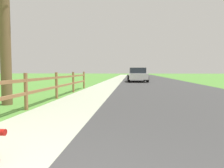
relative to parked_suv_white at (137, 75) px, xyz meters
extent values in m
plane|color=#4B8432|center=(-1.69, 4.13, -0.76)|extent=(120.00, 120.00, 0.00)
cube|color=#363636|center=(1.81, 6.13, -0.76)|extent=(7.00, 66.00, 0.01)
cube|color=#A1A78F|center=(-4.69, 6.13, -0.76)|extent=(6.00, 66.00, 0.01)
cube|color=#4B8432|center=(-6.19, 6.13, -0.76)|extent=(5.00, 66.00, 0.00)
cylinder|color=#A91511|center=(-2.33, -19.93, -0.35)|extent=(0.15, 0.08, 0.08)
cylinder|color=olive|center=(-3.81, -16.47, -0.21)|extent=(0.11, 0.11, 1.11)
cylinder|color=olive|center=(-3.81, -13.93, -0.21)|extent=(0.11, 0.11, 1.11)
cylinder|color=olive|center=(-3.81, -11.39, -0.21)|extent=(0.11, 0.11, 1.11)
cylinder|color=olive|center=(-3.81, -8.85, -0.21)|extent=(0.11, 0.11, 1.11)
cube|color=olive|center=(-3.81, -15.20, -0.26)|extent=(0.07, 12.70, 0.09)
cube|color=olive|center=(-3.81, -15.20, 0.13)|extent=(0.07, 12.70, 0.09)
cylinder|color=brown|center=(-4.94, -15.63, 1.41)|extent=(0.35, 0.35, 4.36)
cube|color=white|center=(0.00, 0.00, -0.16)|extent=(2.02, 4.77, 0.61)
cube|color=#1E232B|center=(0.00, 0.01, 0.44)|extent=(1.72, 2.54, 0.58)
cylinder|color=black|center=(-0.98, 1.43, -0.41)|extent=(0.24, 0.71, 0.71)
cylinder|color=black|center=(0.88, 1.49, -0.41)|extent=(0.24, 0.71, 0.71)
cylinder|color=black|center=(-0.88, -1.49, -0.41)|extent=(0.24, 0.71, 0.71)
cylinder|color=black|center=(0.98, -1.43, -0.41)|extent=(0.24, 0.71, 0.71)
cube|color=black|center=(0.13, 7.17, -0.13)|extent=(2.15, 4.76, 0.65)
cube|color=#1E232B|center=(0.13, 7.27, 0.43)|extent=(1.80, 2.38, 0.47)
cylinder|color=black|center=(-0.90, 8.57, -0.41)|extent=(0.26, 0.73, 0.72)
cylinder|color=black|center=(1.01, 8.67, -0.41)|extent=(0.26, 0.73, 0.72)
cylinder|color=black|center=(-0.74, 5.67, -0.41)|extent=(0.26, 0.73, 0.72)
cylinder|color=black|center=(1.16, 5.77, -0.41)|extent=(0.26, 0.73, 0.72)
cube|color=maroon|center=(0.02, 17.07, -0.13)|extent=(1.96, 4.50, 0.63)
cube|color=#1E232B|center=(0.02, 17.03, 0.41)|extent=(1.71, 2.04, 0.46)
cylinder|color=black|center=(-0.96, 18.45, -0.39)|extent=(0.22, 0.74, 0.74)
cylinder|color=black|center=(0.97, 18.46, -0.39)|extent=(0.22, 0.74, 0.74)
cylinder|color=black|center=(-0.94, 15.67, -0.39)|extent=(0.22, 0.74, 0.74)
cylinder|color=black|center=(0.99, 15.68, -0.39)|extent=(0.22, 0.74, 0.74)
cube|color=navy|center=(0.11, 28.05, -0.12)|extent=(2.24, 4.94, 0.70)
cube|color=#1E232B|center=(0.10, 28.16, 0.51)|extent=(1.85, 2.54, 0.54)
cylinder|color=black|center=(-0.95, 29.47, -0.42)|extent=(0.27, 0.71, 0.70)
cylinder|color=black|center=(0.96, 29.61, -0.42)|extent=(0.27, 0.71, 0.70)
cylinder|color=black|center=(-0.74, 26.49, -0.42)|extent=(0.27, 0.71, 0.70)
cylinder|color=black|center=(1.17, 26.62, -0.42)|extent=(0.27, 0.71, 0.70)
camera|label=1|loc=(-0.70, -22.31, 0.41)|focal=33.03mm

